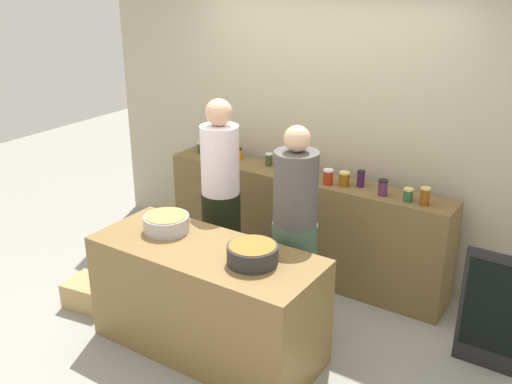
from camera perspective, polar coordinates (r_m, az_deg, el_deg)
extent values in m
plane|color=gray|center=(4.82, -2.35, -13.00)|extent=(12.00, 12.00, 0.00)
cube|color=#B3AB8D|center=(5.35, 6.57, 8.14)|extent=(4.80, 0.12, 3.00)
cube|color=brown|center=(5.39, 4.40, -3.19)|extent=(2.70, 0.36, 0.96)
cube|color=olive|center=(4.39, -4.75, -10.34)|extent=(1.70, 0.70, 0.84)
cylinder|color=#204A2E|center=(5.84, -5.29, 4.28)|extent=(0.08, 0.08, 0.09)
cylinder|color=#D6C666|center=(5.83, -5.31, 4.78)|extent=(0.09, 0.09, 0.01)
cylinder|color=#3C4730|center=(5.72, -4.57, 3.94)|extent=(0.07, 0.07, 0.09)
cylinder|color=black|center=(5.71, -4.58, 4.45)|extent=(0.07, 0.07, 0.01)
cylinder|color=gold|center=(5.70, -3.44, 3.94)|extent=(0.08, 0.08, 0.10)
cylinder|color=black|center=(5.68, -3.45, 4.49)|extent=(0.08, 0.08, 0.02)
cylinder|color=orange|center=(5.61, -1.68, 3.67)|extent=(0.06, 0.06, 0.10)
cylinder|color=black|center=(5.60, -1.69, 4.21)|extent=(0.07, 0.07, 0.01)
cylinder|color=#384924|center=(5.44, 1.26, 3.10)|extent=(0.06, 0.06, 0.10)
cylinder|color=silver|center=(5.42, 1.26, 3.69)|extent=(0.07, 0.07, 0.01)
cylinder|color=#894310|center=(5.27, 2.99, 2.61)|extent=(0.09, 0.09, 0.13)
cylinder|color=#D6C666|center=(5.25, 3.01, 3.33)|extent=(0.09, 0.09, 0.01)
cylinder|color=#E16207|center=(5.16, 3.80, 1.94)|extent=(0.08, 0.08, 0.09)
cylinder|color=black|center=(5.14, 3.81, 2.48)|extent=(0.09, 0.09, 0.01)
cylinder|color=olive|center=(5.09, 5.13, 1.76)|extent=(0.07, 0.07, 0.11)
cylinder|color=#D6C666|center=(5.07, 5.15, 2.41)|extent=(0.08, 0.08, 0.01)
cylinder|color=#AA2712|center=(5.01, 6.99, 1.38)|extent=(0.08, 0.08, 0.12)
cylinder|color=silver|center=(4.99, 7.02, 2.09)|extent=(0.09, 0.09, 0.02)
cylinder|color=brown|center=(5.00, 8.52, 1.19)|extent=(0.09, 0.09, 0.11)
cylinder|color=#D6C666|center=(4.98, 8.56, 1.85)|extent=(0.09, 0.09, 0.01)
cylinder|color=#3D1545|center=(5.00, 10.10, 1.21)|extent=(0.06, 0.06, 0.13)
cylinder|color=black|center=(4.97, 10.16, 1.97)|extent=(0.07, 0.07, 0.01)
cylinder|color=#532645|center=(4.85, 12.16, 0.35)|extent=(0.07, 0.07, 0.12)
cylinder|color=black|center=(4.83, 12.22, 1.08)|extent=(0.08, 0.08, 0.01)
cylinder|color=#29552C|center=(4.78, 14.50, -0.34)|extent=(0.07, 0.07, 0.09)
cylinder|color=#D6C666|center=(4.76, 14.56, 0.25)|extent=(0.08, 0.08, 0.01)
cylinder|color=brown|center=(4.74, 16.03, -0.47)|extent=(0.07, 0.07, 0.13)
cylinder|color=#D6C666|center=(4.71, 16.12, 0.34)|extent=(0.08, 0.08, 0.01)
cylinder|color=#B7B7BC|center=(4.45, -8.66, -3.01)|extent=(0.34, 0.34, 0.12)
cylinder|color=#BD844B|center=(4.43, -8.70, -2.26)|extent=(0.32, 0.32, 0.00)
cylinder|color=#2D2D2D|center=(3.95, -0.35, -6.05)|extent=(0.34, 0.34, 0.13)
cylinder|color=#B7672A|center=(3.92, -0.35, -5.17)|extent=(0.32, 0.32, 0.00)
cylinder|color=black|center=(5.07, -3.32, -4.97)|extent=(0.33, 0.33, 0.93)
cylinder|color=white|center=(4.78, -3.51, 3.11)|extent=(0.31, 0.31, 0.57)
sphere|color=#D8A884|center=(4.67, -3.62, 7.70)|extent=(0.22, 0.22, 0.22)
cylinder|color=#426149|center=(4.58, 3.64, -8.25)|extent=(0.34, 0.34, 0.91)
cylinder|color=#4E4C49|center=(4.27, 3.88, 0.34)|extent=(0.33, 0.33, 0.56)
sphere|color=#D8A884|center=(4.15, 4.01, 5.17)|extent=(0.19, 0.19, 0.19)
cube|color=tan|center=(5.24, -15.71, -9.35)|extent=(0.42, 0.38, 0.22)
cube|color=black|center=(4.48, 21.85, -10.76)|extent=(0.44, 0.04, 0.90)
cube|color=black|center=(4.44, 21.87, -10.40)|extent=(0.38, 0.01, 0.69)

